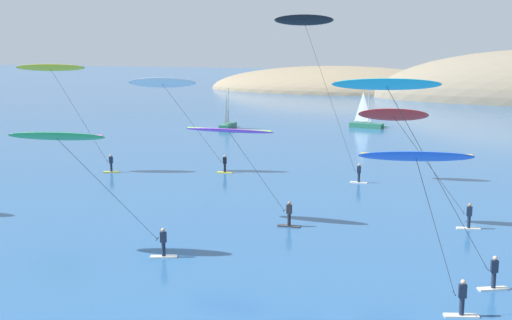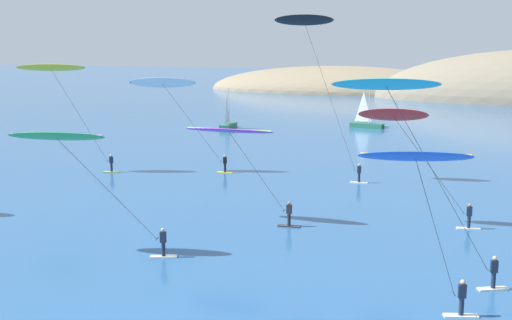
% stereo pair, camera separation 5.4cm
% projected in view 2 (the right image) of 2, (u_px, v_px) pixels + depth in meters
% --- Properties ---
extents(headland_island, '(127.27, 49.14, 22.36)m').
position_uv_depth(headland_island, '(473.00, 97.00, 147.57)').
color(headland_island, '#7A705B').
rests_on(headland_island, ground).
extents(sailboat_near, '(2.06, 5.97, 5.70)m').
position_uv_depth(sailboat_near, '(229.00, 124.00, 92.10)').
color(sailboat_near, '#23664C').
rests_on(sailboat_near, ground).
extents(sailboat_far, '(5.97, 2.08, 5.70)m').
position_uv_depth(sailboat_far, '(369.00, 124.00, 92.26)').
color(sailboat_far, '#23664C').
rests_on(sailboat_far, ground).
extents(kitesurfer_white, '(9.51, 3.49, 8.94)m').
position_uv_depth(kitesurfer_white, '(166.00, 88.00, 58.97)').
color(kitesurfer_white, yellow).
rests_on(kitesurfer_white, ground).
extents(kitesurfer_yellow, '(8.89, 4.04, 10.16)m').
position_uv_depth(kitesurfer_yellow, '(55.00, 74.00, 58.64)').
color(kitesurfer_yellow, yellow).
rests_on(kitesurfer_yellow, ground).
extents(kitesurfer_purple, '(8.10, 1.50, 6.46)m').
position_uv_depth(kitesurfer_purple, '(233.00, 137.00, 42.36)').
color(kitesurfer_purple, '#2D2D33').
rests_on(kitesurfer_purple, ground).
extents(kitesurfer_red, '(8.08, 2.23, 7.87)m').
position_uv_depth(kitesurfer_red, '(400.00, 124.00, 41.33)').
color(kitesurfer_red, silver).
rests_on(kitesurfer_red, ground).
extents(kitesurfer_green, '(9.44, 3.28, 7.17)m').
position_uv_depth(kitesurfer_green, '(64.00, 144.00, 35.59)').
color(kitesurfer_green, silver).
rests_on(kitesurfer_green, ground).
extents(kitesurfer_cyan, '(8.67, 3.46, 10.34)m').
position_uv_depth(kitesurfer_cyan, '(396.00, 101.00, 30.06)').
color(kitesurfer_cyan, silver).
rests_on(kitesurfer_cyan, ground).
extents(kitesurfer_blue, '(5.45, 2.37, 7.49)m').
position_uv_depth(kitesurfer_blue, '(420.00, 171.00, 27.23)').
color(kitesurfer_blue, silver).
rests_on(kitesurfer_blue, ground).
extents(kitesurfer_black, '(8.26, 2.36, 14.36)m').
position_uv_depth(kitesurfer_black, '(308.00, 32.00, 54.09)').
color(kitesurfer_black, silver).
rests_on(kitesurfer_black, ground).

